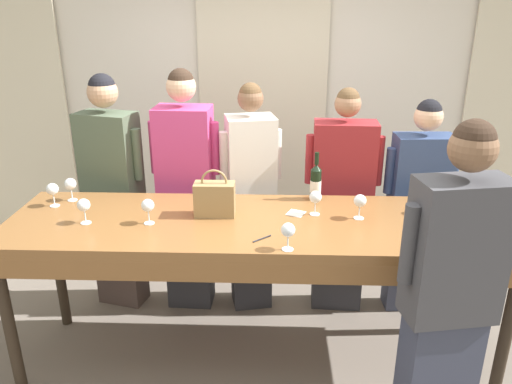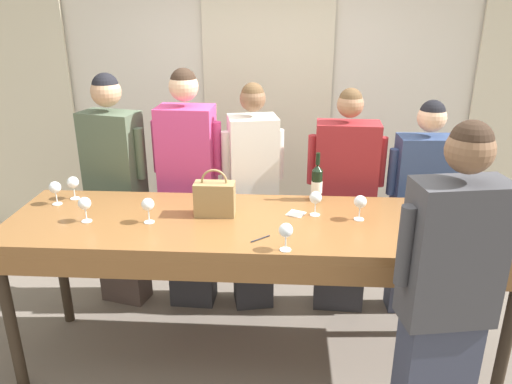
{
  "view_description": "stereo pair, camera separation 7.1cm",
  "coord_description": "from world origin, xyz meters",
  "px_view_note": "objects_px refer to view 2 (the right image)",
  "views": [
    {
      "loc": [
        0.1,
        -2.75,
        2.27
      ],
      "look_at": [
        0.0,
        0.09,
        1.18
      ],
      "focal_mm": 35.0,
      "sensor_mm": 36.0,
      "label": 1
    },
    {
      "loc": [
        0.17,
        -2.74,
        2.27
      ],
      "look_at": [
        0.0,
        0.09,
        1.18
      ],
      "focal_mm": 35.0,
      "sensor_mm": 36.0,
      "label": 2
    }
  ],
  "objects_px": {
    "handbag": "(215,198)",
    "wine_glass_front_mid": "(286,231)",
    "wine_glass_front_right": "(316,198)",
    "guest_navy_coat": "(420,209)",
    "wine_bottle": "(317,183)",
    "wine_glass_center_mid": "(73,183)",
    "wine_glass_back_mid": "(433,199)",
    "wine_glass_front_left": "(148,205)",
    "wine_glass_center_left": "(55,188)",
    "guest_pink_top": "(189,191)",
    "guest_striped_shirt": "(344,204)",
    "guest_olive_jacket": "(117,191)",
    "tasting_bar": "(255,235)",
    "wine_glass_back_left": "(360,203)",
    "wine_glass_center_right": "(85,204)",
    "host_pouring": "(445,305)",
    "guest_cream_sweater": "(253,199)"
  },
  "relations": [
    {
      "from": "wine_glass_front_left",
      "to": "wine_glass_center_left",
      "type": "height_order",
      "value": "same"
    },
    {
      "from": "wine_glass_front_right",
      "to": "guest_navy_coat",
      "type": "relative_size",
      "value": 0.09
    },
    {
      "from": "guest_pink_top",
      "to": "guest_striped_shirt",
      "type": "height_order",
      "value": "guest_pink_top"
    },
    {
      "from": "wine_glass_front_mid",
      "to": "wine_glass_back_left",
      "type": "distance_m",
      "value": 0.61
    },
    {
      "from": "wine_glass_front_mid",
      "to": "guest_pink_top",
      "type": "distance_m",
      "value": 1.3
    },
    {
      "from": "guest_pink_top",
      "to": "guest_navy_coat",
      "type": "distance_m",
      "value": 1.71
    },
    {
      "from": "wine_glass_center_mid",
      "to": "wine_glass_back_left",
      "type": "height_order",
      "value": "same"
    },
    {
      "from": "wine_glass_front_mid",
      "to": "wine_glass_back_left",
      "type": "relative_size",
      "value": 1.0
    },
    {
      "from": "wine_glass_center_mid",
      "to": "handbag",
      "type": "bearing_deg",
      "value": -12.17
    },
    {
      "from": "wine_glass_front_left",
      "to": "guest_pink_top",
      "type": "xyz_separation_m",
      "value": [
        0.09,
        0.75,
        -0.2
      ]
    },
    {
      "from": "handbag",
      "to": "wine_glass_center_left",
      "type": "relative_size",
      "value": 1.92
    },
    {
      "from": "wine_glass_center_mid",
      "to": "guest_olive_jacket",
      "type": "distance_m",
      "value": 0.48
    },
    {
      "from": "wine_glass_front_mid",
      "to": "wine_glass_front_right",
      "type": "distance_m",
      "value": 0.51
    },
    {
      "from": "wine_glass_front_left",
      "to": "wine_glass_center_left",
      "type": "bearing_deg",
      "value": 159.9
    },
    {
      "from": "tasting_bar",
      "to": "wine_glass_front_left",
      "type": "relative_size",
      "value": 19.48
    },
    {
      "from": "tasting_bar",
      "to": "wine_glass_back_left",
      "type": "distance_m",
      "value": 0.66
    },
    {
      "from": "wine_glass_front_left",
      "to": "guest_navy_coat",
      "type": "bearing_deg",
      "value": 22.69
    },
    {
      "from": "wine_glass_center_right",
      "to": "wine_glass_front_mid",
      "type": "bearing_deg",
      "value": -13.99
    },
    {
      "from": "guest_olive_jacket",
      "to": "guest_pink_top",
      "type": "height_order",
      "value": "guest_pink_top"
    },
    {
      "from": "wine_glass_back_left",
      "to": "guest_striped_shirt",
      "type": "height_order",
      "value": "guest_striped_shirt"
    },
    {
      "from": "tasting_bar",
      "to": "wine_bottle",
      "type": "distance_m",
      "value": 0.58
    },
    {
      "from": "wine_glass_center_left",
      "to": "wine_glass_back_left",
      "type": "height_order",
      "value": "same"
    },
    {
      "from": "guest_navy_coat",
      "to": "wine_glass_front_left",
      "type": "bearing_deg",
      "value": -157.31
    },
    {
      "from": "guest_navy_coat",
      "to": "wine_bottle",
      "type": "bearing_deg",
      "value": -157.45
    },
    {
      "from": "wine_glass_back_left",
      "to": "wine_glass_center_mid",
      "type": "bearing_deg",
      "value": 172.97
    },
    {
      "from": "wine_glass_front_left",
      "to": "guest_pink_top",
      "type": "bearing_deg",
      "value": 82.83
    },
    {
      "from": "handbag",
      "to": "guest_olive_jacket",
      "type": "height_order",
      "value": "guest_olive_jacket"
    },
    {
      "from": "guest_cream_sweater",
      "to": "guest_pink_top",
      "type": "bearing_deg",
      "value": 180.0
    },
    {
      "from": "wine_bottle",
      "to": "handbag",
      "type": "xyz_separation_m",
      "value": [
        -0.64,
        -0.29,
        -0.01
      ]
    },
    {
      "from": "wine_glass_front_left",
      "to": "guest_olive_jacket",
      "type": "bearing_deg",
      "value": 121.19
    },
    {
      "from": "wine_glass_back_mid",
      "to": "guest_striped_shirt",
      "type": "distance_m",
      "value": 0.77
    },
    {
      "from": "handbag",
      "to": "wine_glass_front_mid",
      "type": "relative_size",
      "value": 1.92
    },
    {
      "from": "wine_bottle",
      "to": "wine_glass_center_mid",
      "type": "distance_m",
      "value": 1.62
    },
    {
      "from": "wine_glass_center_right",
      "to": "guest_cream_sweater",
      "type": "height_order",
      "value": "guest_cream_sweater"
    },
    {
      "from": "wine_glass_center_mid",
      "to": "guest_striped_shirt",
      "type": "distance_m",
      "value": 1.9
    },
    {
      "from": "wine_glass_front_left",
      "to": "guest_striped_shirt",
      "type": "bearing_deg",
      "value": 31.23
    },
    {
      "from": "wine_glass_back_left",
      "to": "host_pouring",
      "type": "xyz_separation_m",
      "value": [
        0.31,
        -0.76,
        -0.2
      ]
    },
    {
      "from": "handbag",
      "to": "wine_glass_center_right",
      "type": "height_order",
      "value": "handbag"
    },
    {
      "from": "wine_glass_center_mid",
      "to": "wine_glass_back_mid",
      "type": "bearing_deg",
      "value": -3.46
    },
    {
      "from": "wine_glass_back_left",
      "to": "guest_striped_shirt",
      "type": "distance_m",
      "value": 0.69
    },
    {
      "from": "wine_glass_front_right",
      "to": "guest_cream_sweater",
      "type": "relative_size",
      "value": 0.09
    },
    {
      "from": "wine_glass_front_left",
      "to": "guest_olive_jacket",
      "type": "distance_m",
      "value": 0.9
    },
    {
      "from": "wine_glass_center_mid",
      "to": "guest_navy_coat",
      "type": "distance_m",
      "value": 2.45
    },
    {
      "from": "wine_glass_center_right",
      "to": "wine_glass_back_mid",
      "type": "bearing_deg",
      "value": 5.9
    },
    {
      "from": "wine_glass_center_right",
      "to": "guest_olive_jacket",
      "type": "height_order",
      "value": "guest_olive_jacket"
    },
    {
      "from": "wine_glass_front_mid",
      "to": "wine_glass_front_left",
      "type": "bearing_deg",
      "value": 159.47
    },
    {
      "from": "wine_glass_back_left",
      "to": "wine_glass_back_mid",
      "type": "xyz_separation_m",
      "value": [
        0.45,
        0.09,
        0.0
      ]
    },
    {
      "from": "wine_glass_center_left",
      "to": "host_pouring",
      "type": "relative_size",
      "value": 0.09
    },
    {
      "from": "wine_glass_back_left",
      "to": "wine_glass_back_mid",
      "type": "distance_m",
      "value": 0.46
    },
    {
      "from": "handbag",
      "to": "wine_glass_center_mid",
      "type": "bearing_deg",
      "value": 167.83
    }
  ]
}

